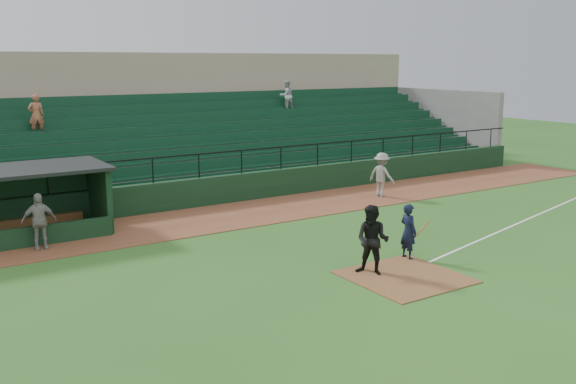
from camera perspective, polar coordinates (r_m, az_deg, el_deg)
ground at (r=18.87m, az=8.35°, el=-6.76°), size 90.00×90.00×0.00m
warning_track at (r=25.18m, az=-3.72°, el=-1.93°), size 40.00×4.00×0.03m
home_plate_dirt at (r=18.17m, az=10.44°, el=-7.52°), size 3.00×3.00×0.03m
foul_line at (r=25.38m, az=20.26°, el=-2.55°), size 17.49×4.44×0.01m
stadium_structure at (r=32.33m, az=-11.16°, el=5.03°), size 38.00×13.08×6.40m
batter_at_plate at (r=19.62m, az=10.79°, el=-3.51°), size 1.01×0.69×1.72m
umpire at (r=17.97m, az=7.62°, el=-4.34°), size 1.16×1.23×2.00m
runner at (r=28.34m, az=8.43°, el=1.55°), size 1.03×1.41×1.95m
dugout_player_a at (r=21.68m, az=-21.52°, el=-2.45°), size 1.10×0.52×1.82m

